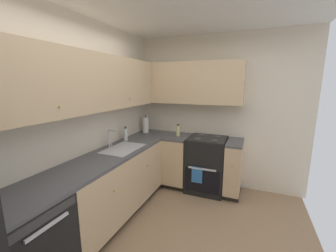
{
  "coord_description": "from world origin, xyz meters",
  "views": [
    {
      "loc": [
        -1.76,
        -0.58,
        1.79
      ],
      "look_at": [
        1.01,
        0.55,
        1.19
      ],
      "focal_mm": 22.54,
      "sensor_mm": 36.0,
      "label": 1
    }
  ],
  "objects_px": {
    "oil_bottle": "(178,130)",
    "oven_range": "(207,164)",
    "dishwasher": "(25,250)",
    "soap_bottle": "(126,134)",
    "paper_towel_roll": "(146,125)"
  },
  "relations": [
    {
      "from": "paper_towel_roll",
      "to": "dishwasher",
      "type": "bearing_deg",
      "value": -176.24
    },
    {
      "from": "soap_bottle",
      "to": "oil_bottle",
      "type": "height_order",
      "value": "soap_bottle"
    },
    {
      "from": "dishwasher",
      "to": "soap_bottle",
      "type": "relative_size",
      "value": 3.84
    },
    {
      "from": "dishwasher",
      "to": "oven_range",
      "type": "xyz_separation_m",
      "value": [
        2.43,
        -1.01,
        0.02
      ]
    },
    {
      "from": "paper_towel_roll",
      "to": "oil_bottle",
      "type": "bearing_deg",
      "value": -93.01
    },
    {
      "from": "oven_range",
      "to": "paper_towel_roll",
      "type": "xyz_separation_m",
      "value": [
        0.02,
        1.17,
        0.58
      ]
    },
    {
      "from": "paper_towel_roll",
      "to": "oil_bottle",
      "type": "distance_m",
      "value": 0.66
    },
    {
      "from": "oven_range",
      "to": "dishwasher",
      "type": "bearing_deg",
      "value": 157.46
    },
    {
      "from": "oven_range",
      "to": "oil_bottle",
      "type": "distance_m",
      "value": 0.75
    },
    {
      "from": "dishwasher",
      "to": "paper_towel_roll",
      "type": "bearing_deg",
      "value": 3.76
    },
    {
      "from": "paper_towel_roll",
      "to": "oven_range",
      "type": "bearing_deg",
      "value": -90.78
    },
    {
      "from": "dishwasher",
      "to": "oil_bottle",
      "type": "distance_m",
      "value": 2.52
    },
    {
      "from": "oil_bottle",
      "to": "oven_range",
      "type": "bearing_deg",
      "value": -87.95
    },
    {
      "from": "dishwasher",
      "to": "oven_range",
      "type": "relative_size",
      "value": 0.82
    },
    {
      "from": "soap_bottle",
      "to": "paper_towel_roll",
      "type": "relative_size",
      "value": 0.66
    }
  ]
}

